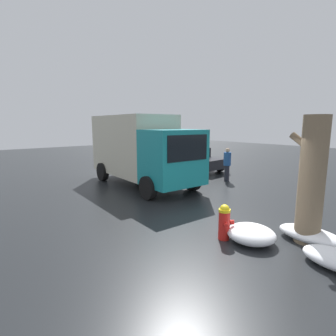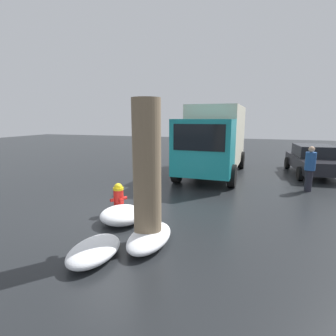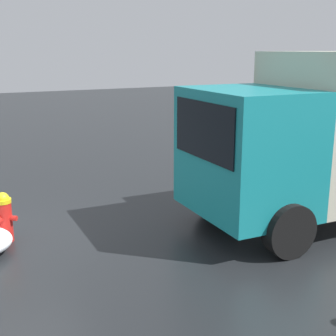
% 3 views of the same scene
% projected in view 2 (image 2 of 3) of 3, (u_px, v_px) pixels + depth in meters
% --- Properties ---
extents(ground_plane, '(60.00, 60.00, 0.00)m').
position_uv_depth(ground_plane, '(119.00, 214.00, 7.33)').
color(ground_plane, black).
extents(fire_hydrant, '(0.43, 0.40, 0.89)m').
position_uv_depth(fire_hydrant, '(119.00, 198.00, 7.24)').
color(fire_hydrant, red).
rests_on(fire_hydrant, ground_plane).
extents(tree_trunk, '(0.88, 0.58, 3.03)m').
position_uv_depth(tree_trunk, '(147.00, 173.00, 5.34)').
color(tree_trunk, '#7F6B51').
rests_on(tree_trunk, ground_plane).
extents(delivery_truck, '(6.43, 2.70, 3.22)m').
position_uv_depth(delivery_truck, '(215.00, 138.00, 12.40)').
color(delivery_truck, teal).
rests_on(delivery_truck, ground_plane).
extents(pedestrian, '(0.36, 0.36, 1.65)m').
position_uv_depth(pedestrian, '(310.00, 167.00, 9.48)').
color(pedestrian, '#23232D').
rests_on(pedestrian, ground_plane).
extents(parked_car, '(4.22, 2.27, 1.39)m').
position_uv_depth(parked_car, '(314.00, 160.00, 12.38)').
color(parked_car, black).
rests_on(parked_car, ground_plane).
extents(snow_pile_by_hydrant, '(1.52, 0.79, 0.34)m').
position_uv_depth(snow_pile_by_hydrant, '(150.00, 237.00, 5.51)').
color(snow_pile_by_hydrant, white).
rests_on(snow_pile_by_hydrant, ground_plane).
extents(snow_pile_curbside, '(1.32, 0.83, 0.34)m').
position_uv_depth(snow_pile_curbside, '(94.00, 251.00, 4.96)').
color(snow_pile_curbside, white).
rests_on(snow_pile_curbside, ground_plane).
extents(snow_pile_by_tree, '(1.17, 1.10, 0.41)m').
position_uv_depth(snow_pile_by_tree, '(122.00, 215.00, 6.69)').
color(snow_pile_by_tree, white).
rests_on(snow_pile_by_tree, ground_plane).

